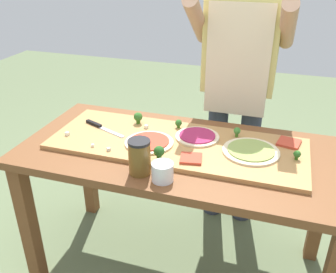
# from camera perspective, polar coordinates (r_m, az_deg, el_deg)

# --- Properties ---
(ground_plane) EXTENTS (8.00, 8.00, 0.00)m
(ground_plane) POSITION_cam_1_polar(r_m,az_deg,el_deg) (2.26, 1.68, -19.25)
(ground_plane) COLOR #60704C
(prep_table) EXTENTS (1.56, 0.74, 0.77)m
(prep_table) POSITION_cam_1_polar(r_m,az_deg,el_deg) (1.84, 1.95, -4.97)
(prep_table) COLOR brown
(prep_table) RESTS_ON ground
(cutting_board) EXTENTS (1.24, 0.46, 0.02)m
(cutting_board) POSITION_cam_1_polar(r_m,az_deg,el_deg) (1.81, 1.35, -1.15)
(cutting_board) COLOR #B27F47
(cutting_board) RESTS_ON prep_table
(chefs_knife) EXTENTS (0.27, 0.13, 0.02)m
(chefs_knife) POSITION_cam_1_polar(r_m,az_deg,el_deg) (1.98, -10.50, 1.55)
(chefs_knife) COLOR #B7BABF
(chefs_knife) RESTS_ON cutting_board
(pizza_whole_pesto_green) EXTENTS (0.26, 0.26, 0.02)m
(pizza_whole_pesto_green) POSITION_cam_1_polar(r_m,az_deg,el_deg) (1.75, 12.64, -2.18)
(pizza_whole_pesto_green) COLOR beige
(pizza_whole_pesto_green) RESTS_ON cutting_board
(pizza_whole_tomato_red) EXTENTS (0.24, 0.24, 0.02)m
(pizza_whole_tomato_red) POSITION_cam_1_polar(r_m,az_deg,el_deg) (1.79, -2.91, -0.87)
(pizza_whole_tomato_red) COLOR beige
(pizza_whole_tomato_red) RESTS_ON cutting_board
(pizza_whole_beet_magenta) EXTENTS (0.22, 0.22, 0.02)m
(pizza_whole_beet_magenta) POSITION_cam_1_polar(r_m,az_deg,el_deg) (1.85, 4.53, 0.02)
(pizza_whole_beet_magenta) COLOR beige
(pizza_whole_beet_magenta) RESTS_ON cutting_board
(pizza_slice_near_right) EXTENTS (0.12, 0.12, 0.01)m
(pizza_slice_near_right) POSITION_cam_1_polar(r_m,az_deg,el_deg) (1.88, 18.11, -0.91)
(pizza_slice_near_right) COLOR #BC3D28
(pizza_slice_near_right) RESTS_ON cutting_board
(pizza_slice_near_left) EXTENTS (0.11, 0.11, 0.01)m
(pizza_slice_near_left) POSITION_cam_1_polar(r_m,az_deg,el_deg) (1.66, 3.57, -3.38)
(pizza_slice_near_left) COLOR #BC3D28
(pizza_slice_near_left) RESTS_ON cutting_board
(broccoli_floret_back_mid) EXTENTS (0.04, 0.04, 0.05)m
(broccoli_floret_back_mid) POSITION_cam_1_polar(r_m,az_deg,el_deg) (1.94, 1.63, 2.07)
(broccoli_floret_back_mid) COLOR #366618
(broccoli_floret_back_mid) RESTS_ON cutting_board
(broccoli_floret_back_left) EXTENTS (0.05, 0.05, 0.06)m
(broccoli_floret_back_left) POSITION_cam_1_polar(r_m,az_deg,el_deg) (1.99, -4.63, 2.97)
(broccoli_floret_back_left) COLOR #366618
(broccoli_floret_back_left) RESTS_ON cutting_board
(broccoli_floret_center_left) EXTENTS (0.03, 0.03, 0.05)m
(broccoli_floret_center_left) POSITION_cam_1_polar(r_m,az_deg,el_deg) (1.87, 10.58, 0.82)
(broccoli_floret_center_left) COLOR #487A23
(broccoli_floret_center_left) RESTS_ON cutting_board
(broccoli_floret_front_right) EXTENTS (0.03, 0.03, 0.04)m
(broccoli_floret_front_right) POSITION_cam_1_polar(r_m,az_deg,el_deg) (1.74, 19.26, -2.62)
(broccoli_floret_front_right) COLOR #366618
(broccoli_floret_front_right) RESTS_ON cutting_board
(broccoli_floret_back_right) EXTENTS (0.05, 0.05, 0.07)m
(broccoli_floret_back_right) POSITION_cam_1_polar(r_m,az_deg,el_deg) (1.64, -1.39, -2.38)
(broccoli_floret_back_right) COLOR #2C5915
(broccoli_floret_back_right) RESTS_ON cutting_board
(cheese_crumble_a) EXTENTS (0.02, 0.02, 0.02)m
(cheese_crumble_a) POSITION_cam_1_polar(r_m,az_deg,el_deg) (1.94, -3.36, 1.52)
(cheese_crumble_a) COLOR silver
(cheese_crumble_a) RESTS_ON cutting_board
(cheese_crumble_b) EXTENTS (0.02, 0.02, 0.01)m
(cheese_crumble_b) POSITION_cam_1_polar(r_m,az_deg,el_deg) (1.80, -11.52, -1.36)
(cheese_crumble_b) COLOR white
(cheese_crumble_b) RESTS_ON cutting_board
(cheese_crumble_c) EXTENTS (0.02, 0.02, 0.02)m
(cheese_crumble_c) POSITION_cam_1_polar(r_m,az_deg,el_deg) (1.93, -15.26, 0.41)
(cheese_crumble_c) COLOR white
(cheese_crumble_c) RESTS_ON cutting_board
(cheese_crumble_d) EXTENTS (0.02, 0.02, 0.01)m
(cheese_crumble_d) POSITION_cam_1_polar(r_m,az_deg,el_deg) (1.75, -9.13, -1.95)
(cheese_crumble_d) COLOR silver
(cheese_crumble_d) RESTS_ON cutting_board
(flour_cup) EXTENTS (0.09, 0.09, 0.08)m
(flour_cup) POSITION_cam_1_polar(r_m,az_deg,el_deg) (1.54, -0.89, -5.60)
(flour_cup) COLOR white
(flour_cup) RESTS_ON prep_table
(sauce_jar) EXTENTS (0.10, 0.10, 0.16)m
(sauce_jar) POSITION_cam_1_polar(r_m,az_deg,el_deg) (1.57, -4.41, -3.15)
(sauce_jar) COLOR brown
(sauce_jar) RESTS_ON prep_table
(cook_center) EXTENTS (0.54, 0.39, 1.67)m
(cook_center) POSITION_cam_1_polar(r_m,az_deg,el_deg) (2.17, 10.82, 9.50)
(cook_center) COLOR #333847
(cook_center) RESTS_ON ground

